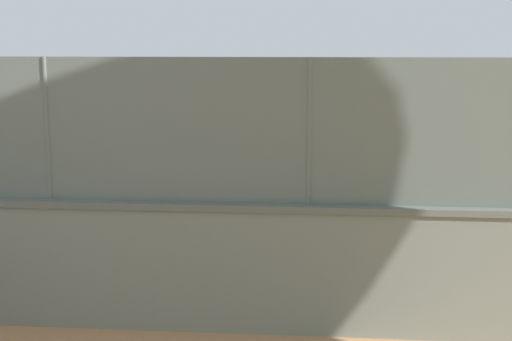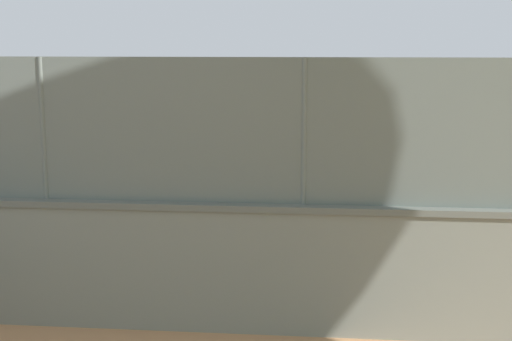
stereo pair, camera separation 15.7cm
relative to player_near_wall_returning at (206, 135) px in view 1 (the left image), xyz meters
The scene contains 7 objects.
ground_plane 3.99m from the player_near_wall_returning, 150.21° to the left, with size 260.00×260.00×0.00m, color tan.
perimeter_wall 11.44m from the player_near_wall_returning, 99.55° to the left, with size 23.10×1.33×1.64m.
fence_panel_on_wall 11.54m from the player_near_wall_returning, 99.55° to the left, with size 22.70×0.97×1.77m.
player_near_wall_returning is the anchor object (origin of this frame).
player_foreground_swinging 5.00m from the player_near_wall_returning, 154.63° to the left, with size 0.82×1.15×1.70m.
sports_ball 2.13m from the player_near_wall_returning, 92.92° to the left, with size 0.18×0.18×0.18m, color orange.
spare_ball_by_wall 9.59m from the player_near_wall_returning, 95.15° to the left, with size 0.17×0.17×0.17m, color yellow.
Camera 1 is at (-0.65, 18.01, 3.60)m, focal length 51.32 mm.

